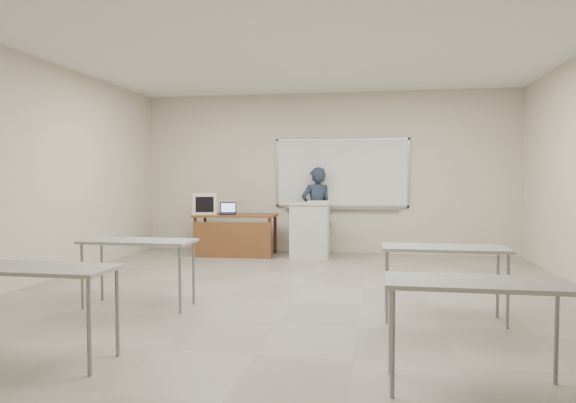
% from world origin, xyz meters
% --- Properties ---
extents(floor, '(7.00, 8.00, 0.01)m').
position_xyz_m(floor, '(0.00, 0.00, -0.01)').
color(floor, gray).
rests_on(floor, ground).
extents(whiteboard, '(2.48, 0.10, 1.31)m').
position_xyz_m(whiteboard, '(0.30, 3.97, 1.48)').
color(whiteboard, white).
rests_on(whiteboard, floor).
extents(student_desks, '(4.40, 2.20, 0.73)m').
position_xyz_m(student_desks, '(-0.00, -1.35, 0.67)').
color(student_desks, gray).
rests_on(student_desks, floor).
extents(instructor_desk, '(1.46, 0.73, 0.75)m').
position_xyz_m(instructor_desk, '(-1.56, 3.19, 0.55)').
color(instructor_desk, brown).
rests_on(instructor_desk, floor).
extents(podium, '(0.70, 0.51, 0.98)m').
position_xyz_m(podium, '(-0.20, 3.20, 0.49)').
color(podium, '#BCB8B2').
rests_on(podium, floor).
extents(crt_monitor, '(0.42, 0.47, 0.40)m').
position_xyz_m(crt_monitor, '(-2.11, 3.18, 0.94)').
color(crt_monitor, beige).
rests_on(crt_monitor, instructor_desk).
extents(laptop, '(0.29, 0.27, 0.22)m').
position_xyz_m(laptop, '(-1.66, 3.17, 0.80)').
color(laptop, black).
rests_on(laptop, instructor_desk).
extents(mouse, '(0.09, 0.06, 0.03)m').
position_xyz_m(mouse, '(-1.01, 3.35, 0.77)').
color(mouse, gray).
rests_on(mouse, instructor_desk).
extents(keyboard, '(0.44, 0.20, 0.02)m').
position_xyz_m(keyboard, '(-0.05, 3.28, 0.99)').
color(keyboard, beige).
rests_on(keyboard, podium).
extents(presenter, '(0.70, 0.61, 1.60)m').
position_xyz_m(presenter, '(-0.16, 3.84, 0.80)').
color(presenter, black).
rests_on(presenter, floor).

